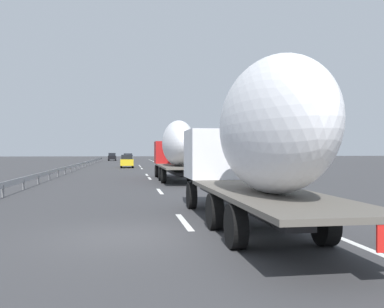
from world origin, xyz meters
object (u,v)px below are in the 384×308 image
at_px(truck_lead, 176,147).
at_px(truck_trailing, 255,140).
at_px(car_black_suv, 112,157).
at_px(car_white_van, 128,158).
at_px(car_yellow_coupe, 127,161).
at_px(road_sign, 188,152).

bearing_deg(truck_lead, truck_trailing, -180.00).
bearing_deg(truck_trailing, car_black_suv, 4.68).
xyz_separation_m(car_black_suv, car_white_van, (-14.30, -3.65, -0.01)).
distance_m(car_black_suv, car_white_van, 14.76).
bearing_deg(car_black_suv, car_white_van, -165.66).
relative_size(truck_lead, truck_trailing, 1.04).
bearing_deg(car_yellow_coupe, car_white_van, -0.31).
bearing_deg(car_black_suv, car_yellow_coupe, -175.21).
height_order(truck_trailing, car_yellow_coupe, truck_trailing).
bearing_deg(road_sign, car_yellow_coupe, 31.93).
distance_m(truck_lead, car_white_van, 53.95).
relative_size(truck_trailing, car_black_suv, 2.72).
relative_size(car_yellow_coupe, car_white_van, 0.95).
height_order(car_black_suv, car_white_van, car_black_suv).
bearing_deg(car_white_van, car_black_suv, 14.34).
height_order(car_black_suv, car_yellow_coupe, car_black_suv).
xyz_separation_m(truck_lead, car_white_van, (53.81, 3.55, -1.62)).
relative_size(truck_trailing, car_white_van, 2.59).
bearing_deg(road_sign, truck_lead, 168.60).
bearing_deg(car_black_suv, road_sign, -168.95).
height_order(truck_trailing, road_sign, truck_trailing).
distance_m(truck_trailing, car_black_suv, 88.27).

